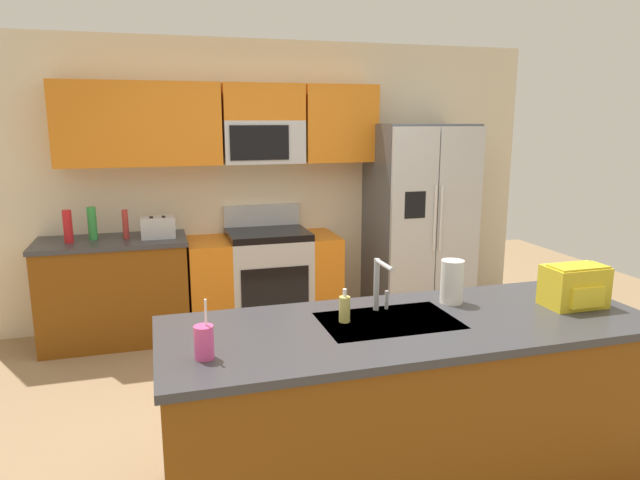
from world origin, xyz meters
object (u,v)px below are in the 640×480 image
object	(u,v)px
drink_cup_pink	(204,342)
soap_dispenser	(345,309)
bottle_red	(68,226)
toaster	(158,227)
refrigerator	(419,221)
bottle_green	(92,223)
sink_faucet	(380,281)
range_oven	(264,280)
pepper_mill	(125,224)
backpack	(575,285)
paper_towel_roll	(452,282)

from	to	relation	value
drink_cup_pink	soap_dispenser	xyz separation A→B (m)	(0.71, 0.26, -0.01)
bottle_red	toaster	bearing A→B (deg)	-0.54
refrigerator	drink_cup_pink	xyz separation A→B (m)	(-2.28, -2.63, 0.05)
bottle_green	sink_faucet	size ratio (longest dim) A/B	0.98
toaster	range_oven	bearing A→B (deg)	3.28
pepper_mill	soap_dispenser	xyz separation A→B (m)	(1.12, -2.45, -0.06)
sink_faucet	backpack	size ratio (longest dim) A/B	0.88
bottle_red	soap_dispenser	distance (m)	2.87
range_oven	sink_faucet	bearing A→B (deg)	-85.96
bottle_red	paper_towel_roll	bearing A→B (deg)	-45.69
refrigerator	bottle_red	bearing A→B (deg)	179.52
drink_cup_pink	soap_dispenser	distance (m)	0.76
paper_towel_roll	backpack	distance (m)	0.65
bottle_red	sink_faucet	size ratio (longest dim) A/B	0.96
refrigerator	sink_faucet	distance (m)	2.65
bottle_red	sink_faucet	distance (m)	2.92
bottle_green	soap_dispenser	distance (m)	2.85
pepper_mill	bottle_green	size ratio (longest dim) A/B	0.89
bottle_red	soap_dispenser	bearing A→B (deg)	-56.93
pepper_mill	sink_faucet	bearing A→B (deg)	-60.23
bottle_red	sink_faucet	xyz separation A→B (m)	(1.79, -2.31, 0.03)
range_oven	pepper_mill	world-z (taller)	pepper_mill
toaster	pepper_mill	world-z (taller)	pepper_mill
paper_towel_roll	sink_faucet	bearing A→B (deg)	-176.56
drink_cup_pink	range_oven	bearing A→B (deg)	74.11
refrigerator	soap_dispenser	size ratio (longest dim) A/B	10.88
refrigerator	paper_towel_roll	size ratio (longest dim) A/B	7.71
range_oven	soap_dispenser	xyz separation A→B (m)	(-0.06, -2.45, 0.53)
range_oven	paper_towel_roll	world-z (taller)	paper_towel_roll
pepper_mill	backpack	size ratio (longest dim) A/B	0.77
range_oven	pepper_mill	size ratio (longest dim) A/B	5.51
range_oven	refrigerator	world-z (taller)	refrigerator
bottle_red	backpack	xyz separation A→B (m)	(2.83, -2.52, -0.02)
bottle_red	soap_dispenser	size ratio (longest dim) A/B	1.59
range_oven	toaster	world-z (taller)	range_oven
refrigerator	pepper_mill	distance (m)	2.69
bottle_red	backpack	bearing A→B (deg)	-41.68
toaster	drink_cup_pink	bearing A→B (deg)	-86.86
soap_dispenser	paper_towel_roll	distance (m)	0.68
sink_faucet	backpack	distance (m)	1.07
bottle_green	backpack	size ratio (longest dim) A/B	0.86
range_oven	bottle_green	distance (m)	1.56
bottle_red	paper_towel_roll	distance (m)	3.19
toaster	soap_dispenser	size ratio (longest dim) A/B	1.65
paper_towel_roll	backpack	world-z (taller)	paper_towel_roll
toaster	sink_faucet	world-z (taller)	sink_faucet
toaster	backpack	distance (m)	3.29
pepper_mill	bottle_red	xyz separation A→B (m)	(-0.44, -0.04, 0.01)
drink_cup_pink	bottle_green	bearing A→B (deg)	103.79
pepper_mill	sink_faucet	distance (m)	2.71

